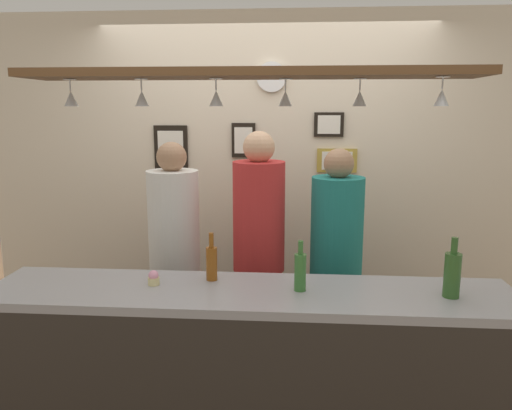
# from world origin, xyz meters

# --- Properties ---
(back_wall) EXTENTS (4.40, 0.06, 2.60)m
(back_wall) POSITION_xyz_m (0.00, 1.10, 1.30)
(back_wall) COLOR beige
(back_wall) RESTS_ON ground_plane
(bar_counter) EXTENTS (2.70, 0.55, 0.98)m
(bar_counter) POSITION_xyz_m (0.00, -0.50, 0.66)
(bar_counter) COLOR #99999E
(bar_counter) RESTS_ON ground_plane
(overhead_glass_rack) EXTENTS (2.20, 0.36, 0.04)m
(overhead_glass_rack) POSITION_xyz_m (0.00, -0.30, 2.05)
(overhead_glass_rack) COLOR brown
(hanging_wineglass_far_left) EXTENTS (0.07, 0.07, 0.13)m
(hanging_wineglass_far_left) POSITION_xyz_m (-0.90, -0.29, 1.94)
(hanging_wineglass_far_left) COLOR silver
(hanging_wineglass_far_left) RESTS_ON overhead_glass_rack
(hanging_wineglass_left) EXTENTS (0.07, 0.07, 0.13)m
(hanging_wineglass_left) POSITION_xyz_m (-0.53, -0.30, 1.94)
(hanging_wineglass_left) COLOR silver
(hanging_wineglass_left) RESTS_ON overhead_glass_rack
(hanging_wineglass_center_left) EXTENTS (0.07, 0.07, 0.13)m
(hanging_wineglass_center_left) POSITION_xyz_m (-0.16, -0.31, 1.94)
(hanging_wineglass_center_left) COLOR silver
(hanging_wineglass_center_left) RESTS_ON overhead_glass_rack
(hanging_wineglass_center) EXTENTS (0.07, 0.07, 0.13)m
(hanging_wineglass_center) POSITION_xyz_m (0.17, -0.24, 1.94)
(hanging_wineglass_center) COLOR silver
(hanging_wineglass_center) RESTS_ON overhead_glass_rack
(hanging_wineglass_center_right) EXTENTS (0.07, 0.07, 0.13)m
(hanging_wineglass_center_right) POSITION_xyz_m (0.53, -0.23, 1.94)
(hanging_wineglass_center_right) COLOR silver
(hanging_wineglass_center_right) RESTS_ON overhead_glass_rack
(hanging_wineglass_right) EXTENTS (0.07, 0.07, 0.13)m
(hanging_wineglass_right) POSITION_xyz_m (0.89, -0.37, 1.94)
(hanging_wineglass_right) COLOR silver
(hanging_wineglass_right) RESTS_ON overhead_glass_rack
(person_left_white_patterned_shirt) EXTENTS (0.34, 0.34, 1.67)m
(person_left_white_patterned_shirt) POSITION_xyz_m (-0.58, 0.43, 1.01)
(person_left_white_patterned_shirt) COLOR #2D334C
(person_left_white_patterned_shirt) RESTS_ON ground_plane
(person_middle_red_shirt) EXTENTS (0.34, 0.34, 1.75)m
(person_middle_red_shirt) POSITION_xyz_m (-0.01, 0.43, 1.06)
(person_middle_red_shirt) COLOR #2D334C
(person_middle_red_shirt) RESTS_ON ground_plane
(person_right_teal_shirt) EXTENTS (0.34, 0.34, 1.64)m
(person_right_teal_shirt) POSITION_xyz_m (0.50, 0.43, 0.99)
(person_right_teal_shirt) COLOR #2D334C
(person_right_teal_shirt) RESTS_ON ground_plane
(bottle_champagne_green) EXTENTS (0.08, 0.08, 0.30)m
(bottle_champagne_green) POSITION_xyz_m (0.99, -0.37, 1.10)
(bottle_champagne_green) COLOR #2D5623
(bottle_champagne_green) RESTS_ON bar_counter
(bottle_beer_amber_tall) EXTENTS (0.06, 0.06, 0.26)m
(bottle_beer_amber_tall) POSITION_xyz_m (-0.21, -0.22, 1.08)
(bottle_beer_amber_tall) COLOR brown
(bottle_beer_amber_tall) RESTS_ON bar_counter
(bottle_beer_green_import) EXTENTS (0.06, 0.06, 0.26)m
(bottle_beer_green_import) POSITION_xyz_m (0.26, -0.34, 1.08)
(bottle_beer_green_import) COLOR #336B2D
(bottle_beer_green_import) RESTS_ON bar_counter
(cupcake) EXTENTS (0.06, 0.06, 0.08)m
(cupcake) POSITION_xyz_m (-0.50, -0.31, 1.01)
(cupcake) COLOR beige
(cupcake) RESTS_ON bar_counter
(picture_frame_caricature) EXTENTS (0.26, 0.02, 0.34)m
(picture_frame_caricature) POSITION_xyz_m (-0.73, 1.06, 1.59)
(picture_frame_caricature) COLOR black
(picture_frame_caricature) RESTS_ON back_wall
(picture_frame_upper_small) EXTENTS (0.22, 0.02, 0.18)m
(picture_frame_upper_small) POSITION_xyz_m (0.47, 1.06, 1.77)
(picture_frame_upper_small) COLOR black
(picture_frame_upper_small) RESTS_ON back_wall
(picture_frame_crest) EXTENTS (0.18, 0.02, 0.26)m
(picture_frame_crest) POSITION_xyz_m (-0.17, 1.06, 1.65)
(picture_frame_crest) COLOR black
(picture_frame_crest) RESTS_ON back_wall
(picture_frame_lower_pair) EXTENTS (0.30, 0.02, 0.18)m
(picture_frame_lower_pair) POSITION_xyz_m (0.54, 1.06, 1.50)
(picture_frame_lower_pair) COLOR #B29338
(picture_frame_lower_pair) RESTS_ON back_wall
(wall_clock) EXTENTS (0.22, 0.03, 0.22)m
(wall_clock) POSITION_xyz_m (0.04, 1.05, 2.11)
(wall_clock) COLOR white
(wall_clock) RESTS_ON back_wall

